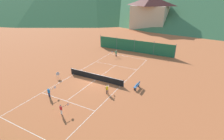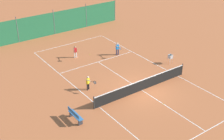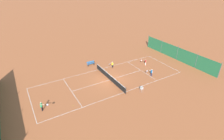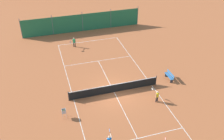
{
  "view_description": "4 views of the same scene",
  "coord_description": "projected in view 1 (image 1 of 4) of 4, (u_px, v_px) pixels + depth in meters",
  "views": [
    {
      "loc": [
        13.09,
        -19.31,
        11.71
      ],
      "look_at": [
        1.95,
        1.55,
        1.39
      ],
      "focal_mm": 28.0,
      "sensor_mm": 36.0,
      "label": 1
    },
    {
      "loc": [
        14.42,
        16.03,
        12.93
      ],
      "look_at": [
        1.26,
        -2.37,
        1.21
      ],
      "focal_mm": 50.0,
      "sensor_mm": 36.0,
      "label": 2
    },
    {
      "loc": [
        -20.97,
        12.05,
        14.62
      ],
      "look_at": [
        1.2,
        -1.15,
        0.93
      ],
      "focal_mm": 28.0,
      "sensor_mm": 36.0,
      "label": 3
    },
    {
      "loc": [
        -6.28,
        -19.95,
        16.13
      ],
      "look_at": [
        0.5,
        2.36,
        1.1
      ],
      "focal_mm": 42.0,
      "sensor_mm": 36.0,
      "label": 4
    }
  ],
  "objects": [
    {
      "name": "courtside_bench",
      "position": [
        137.0,
        86.0,
        23.38
      ],
      "size": [
        0.36,
        1.5,
        0.84
      ],
      "color": "#336699",
      "rests_on": "ground"
    },
    {
      "name": "tennis_net",
      "position": [
        95.0,
        77.0,
        25.75
      ],
      "size": [
        9.18,
        0.08,
        1.06
      ],
      "color": "#2D2D2D",
      "rests_on": "ground"
    },
    {
      "name": "player_far_service",
      "position": [
        49.0,
        91.0,
        21.37
      ],
      "size": [
        0.51,
        1.04,
        1.29
      ],
      "color": "#23284C",
      "rests_on": "ground"
    },
    {
      "name": "court_line_markings",
      "position": [
        96.0,
        80.0,
        25.95
      ],
      "size": [
        8.25,
        23.85,
        0.01
      ],
      "color": "white",
      "rests_on": "ground"
    },
    {
      "name": "player_near_baseline",
      "position": [
        116.0,
        53.0,
        35.33
      ],
      "size": [
        0.85,
        0.91,
        1.32
      ],
      "color": "black",
      "rests_on": "ground"
    },
    {
      "name": "alpine_chalet",
      "position": [
        150.0,
        12.0,
        62.1
      ],
      "size": [
        13.0,
        10.0,
        11.2
      ],
      "color": "#C6B28E",
      "rests_on": "ground"
    },
    {
      "name": "player_far_baseline",
      "position": [
        107.0,
        88.0,
        22.12
      ],
      "size": [
        0.42,
        1.05,
        1.22
      ],
      "color": "black",
      "rests_on": "ground"
    },
    {
      "name": "ground_plane",
      "position": [
        96.0,
        80.0,
        25.95
      ],
      "size": [
        600.0,
        600.0,
        0.0
      ],
      "primitive_type": "plane",
      "color": "#B25B33"
    },
    {
      "name": "tennis_ball_alley_left",
      "position": [
        104.0,
        74.0,
        27.92
      ],
      "size": [
        0.07,
        0.07,
        0.07
      ],
      "primitive_type": "sphere",
      "color": "#CCE033",
      "rests_on": "ground"
    },
    {
      "name": "ball_hopper",
      "position": [
        58.0,
        74.0,
        26.2
      ],
      "size": [
        0.36,
        0.36,
        0.89
      ],
      "color": "#B7B7BC",
      "rests_on": "ground"
    },
    {
      "name": "tennis_ball_alley_right",
      "position": [
        53.0,
        109.0,
        19.36
      ],
      "size": [
        0.07,
        0.07,
        0.07
      ],
      "primitive_type": "sphere",
      "color": "#CCE033",
      "rests_on": "ground"
    },
    {
      "name": "windscreen_fence_far",
      "position": [
        134.0,
        46.0,
        37.96
      ],
      "size": [
        17.28,
        0.08,
        2.9
      ],
      "color": "#236B42",
      "rests_on": "ground"
    },
    {
      "name": "tennis_ball_by_net_left",
      "position": [
        103.0,
        61.0,
        33.19
      ],
      "size": [
        0.07,
        0.07,
        0.07
      ],
      "primitive_type": "sphere",
      "color": "#CCE033",
      "rests_on": "ground"
    },
    {
      "name": "player_near_service",
      "position": [
        61.0,
        108.0,
        18.28
      ],
      "size": [
        0.66,
        0.94,
        1.2
      ],
      "color": "white",
      "rests_on": "ground"
    }
  ]
}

